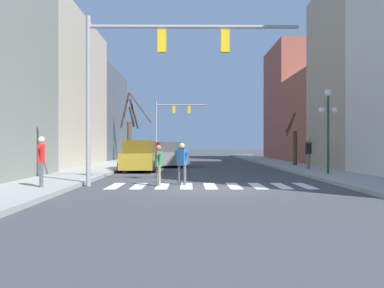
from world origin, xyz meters
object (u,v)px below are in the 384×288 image
street_lamp_right_corner (328,114)px  street_tree_right_mid (131,129)px  pedestrian_waiting_at_curb (182,160)px  street_tree_left_mid (294,143)px  car_at_intersection (140,157)px  car_parked_right_far (172,155)px  traffic_signal_near (151,61)px  pedestrian_on_right_sidewalk (41,157)px  car_parked_right_mid (157,152)px  traffic_signal_far (170,117)px  pedestrian_crossing_street (308,150)px  pedestrian_on_left_sidewalk (159,162)px

street_lamp_right_corner → street_tree_right_mid: (-11.86, 17.59, -0.17)m
street_tree_right_mid → pedestrian_waiting_at_curb: bearing=-77.6°
street_lamp_right_corner → street_tree_left_mid: bearing=87.5°
car_at_intersection → car_parked_right_far: size_ratio=0.99×
traffic_signal_near → pedestrian_on_right_sidewalk: bearing=-153.8°
traffic_signal_near → car_parked_right_mid: bearing=93.5°
traffic_signal_far → traffic_signal_near: bearing=-88.9°
traffic_signal_near → car_at_intersection: traffic_signal_near is taller
traffic_signal_near → pedestrian_waiting_at_curb: (1.16, 0.54, -3.75)m
pedestrian_on_right_sidewalk → pedestrian_crossing_street: pedestrian_crossing_street is taller
car_at_intersection → pedestrian_waiting_at_curb: (2.60, -8.69, 0.14)m
car_at_intersection → street_tree_right_mid: bearing=9.6°
traffic_signal_far → car_parked_right_mid: (-0.80, -11.02, -3.88)m
street_tree_left_mid → traffic_signal_far: bearing=113.0°
car_parked_right_far → pedestrian_on_left_sidewalk: size_ratio=2.94×
traffic_signal_near → pedestrian_on_right_sidewalk: traffic_signal_near is taller
pedestrian_on_right_sidewalk → street_tree_right_mid: bearing=-16.7°
car_parked_right_mid → street_tree_right_mid: (-2.16, -1.89, 2.09)m
street_tree_right_mid → car_at_intersection: bearing=-80.4°
car_parked_right_mid → pedestrian_on_right_sidewalk: (-2.05, -26.06, 0.33)m
car_at_intersection → car_parked_right_far: car_at_intersection is taller
pedestrian_crossing_street → traffic_signal_near: bearing=169.1°
car_at_intersection → pedestrian_on_left_sidewalk: size_ratio=2.89×
pedestrian_waiting_at_curb → street_tree_right_mid: bearing=142.7°
car_at_intersection → pedestrian_waiting_at_curb: 9.07m
street_lamp_right_corner → pedestrian_on_right_sidewalk: (-11.75, -6.58, -1.92)m
car_parked_right_far → pedestrian_on_left_sidewalk: car_parked_right_far is taller
pedestrian_on_left_sidewalk → street_tree_right_mid: street_tree_right_mid is taller
traffic_signal_near → street_tree_left_mid: bearing=57.5°
car_at_intersection → car_parked_right_mid: bearing=0.3°
pedestrian_on_left_sidewalk → pedestrian_on_right_sidewalk: size_ratio=0.92×
pedestrian_waiting_at_curb → street_tree_right_mid: (-4.82, 21.89, 1.94)m
street_lamp_right_corner → pedestrian_waiting_at_curb: (-7.04, -4.29, -2.11)m
car_at_intersection → street_tree_right_mid: street_tree_right_mid is taller
traffic_signal_far → street_tree_right_mid: traffic_signal_far is taller
traffic_signal_far → car_parked_right_far: size_ratio=1.43×
pedestrian_waiting_at_curb → street_tree_right_mid: 22.50m
pedestrian_waiting_at_curb → pedestrian_crossing_street: 10.91m
street_lamp_right_corner → street_tree_left_mid: 8.76m
street_tree_left_mid → street_tree_right_mid: street_tree_right_mid is taller
street_tree_left_mid → car_parked_right_far: bearing=172.0°
street_lamp_right_corner → car_at_intersection: size_ratio=0.92×
car_parked_right_far → pedestrian_waiting_at_curb: 14.13m
traffic_signal_near → pedestrian_on_left_sidewalk: 3.81m
pedestrian_on_left_sidewalk → street_lamp_right_corner: bearing=104.7°
street_lamp_right_corner → pedestrian_on_left_sidewalk: size_ratio=2.65×
traffic_signal_near → street_lamp_right_corner: traffic_signal_near is taller
street_lamp_right_corner → pedestrian_waiting_at_curb: bearing=-148.6°
car_at_intersection → pedestrian_on_right_sidewalk: bearing=169.1°
pedestrian_waiting_at_curb → traffic_signal_near: bearing=-114.6°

